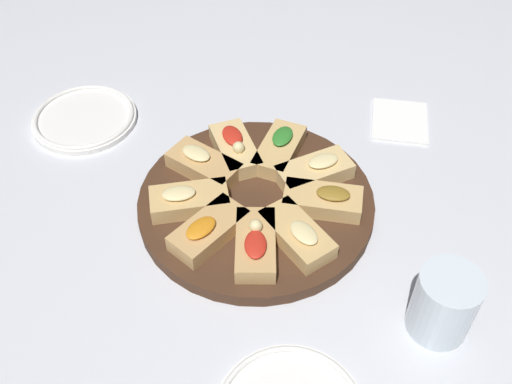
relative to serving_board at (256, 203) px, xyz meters
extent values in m
plane|color=silver|center=(0.00, 0.00, -0.01)|extent=(3.00, 3.00, 0.00)
cylinder|color=#422819|center=(0.00, 0.00, 0.00)|extent=(0.37, 0.37, 0.02)
cube|color=tan|center=(-0.07, 0.07, 0.02)|extent=(0.12, 0.12, 0.03)
ellipsoid|color=orange|center=(-0.08, 0.08, 0.04)|extent=(0.06, 0.06, 0.01)
cube|color=tan|center=(-0.10, 0.01, 0.02)|extent=(0.12, 0.06, 0.03)
ellipsoid|color=red|center=(-0.12, 0.01, 0.04)|extent=(0.05, 0.03, 0.01)
sphere|color=beige|center=(-0.08, 0.01, 0.04)|extent=(0.02, 0.02, 0.02)
cube|color=tan|center=(-0.09, -0.05, 0.02)|extent=(0.13, 0.11, 0.03)
ellipsoid|color=beige|center=(-0.10, -0.06, 0.04)|extent=(0.06, 0.05, 0.01)
cube|color=tan|center=(-0.02, -0.10, 0.02)|extent=(0.08, 0.13, 0.03)
ellipsoid|color=olive|center=(-0.03, -0.11, 0.04)|extent=(0.04, 0.06, 0.01)
cube|color=#DBB775|center=(0.04, -0.10, 0.02)|extent=(0.10, 0.13, 0.03)
ellipsoid|color=beige|center=(0.04, -0.11, 0.04)|extent=(0.05, 0.06, 0.01)
cube|color=tan|center=(0.09, -0.04, 0.02)|extent=(0.13, 0.10, 0.03)
ellipsoid|color=#2D7A28|center=(0.11, -0.05, 0.04)|extent=(0.06, 0.05, 0.01)
cube|color=#DBB775|center=(0.10, 0.03, 0.02)|extent=(0.13, 0.09, 0.03)
ellipsoid|color=red|center=(0.11, 0.03, 0.04)|extent=(0.06, 0.04, 0.01)
sphere|color=beige|center=(0.08, 0.02, 0.04)|extent=(0.02, 0.02, 0.02)
cube|color=tan|center=(0.06, 0.08, 0.02)|extent=(0.12, 0.13, 0.03)
ellipsoid|color=beige|center=(0.07, 0.09, 0.04)|extent=(0.06, 0.06, 0.01)
cube|color=tan|center=(-0.01, 0.10, 0.02)|extent=(0.07, 0.12, 0.03)
ellipsoid|color=beige|center=(-0.01, 0.12, 0.04)|extent=(0.04, 0.05, 0.01)
cylinder|color=white|center=(0.23, 0.30, -0.01)|extent=(0.19, 0.19, 0.01)
torus|color=white|center=(0.23, 0.30, 0.00)|extent=(0.18, 0.18, 0.01)
cylinder|color=silver|center=(-0.23, -0.22, 0.04)|extent=(0.08, 0.08, 0.10)
cube|color=white|center=(0.19, -0.28, -0.01)|extent=(0.14, 0.12, 0.01)
camera|label=1|loc=(-0.63, 0.04, 0.69)|focal=42.00mm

